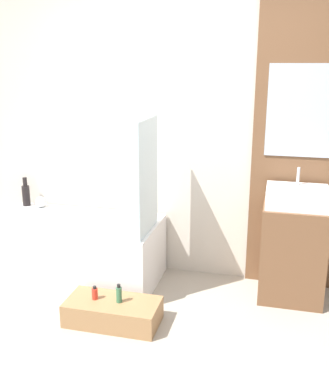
% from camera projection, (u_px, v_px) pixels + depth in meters
% --- Properties ---
extents(ground_plane, '(12.00, 12.00, 0.00)m').
position_uv_depth(ground_plane, '(134.00, 378.00, 2.75)').
color(ground_plane, '#A39989').
extents(wall_tiled_back, '(4.20, 0.06, 2.60)m').
position_uv_depth(wall_tiled_back, '(188.00, 131.00, 3.87)').
color(wall_tiled_back, beige).
rests_on(wall_tiled_back, ground_plane).
extents(wall_wood_accent, '(0.76, 0.04, 2.60)m').
position_uv_depth(wall_wood_accent, '(301.00, 134.00, 3.60)').
color(wall_wood_accent, brown).
rests_on(wall_wood_accent, ground_plane).
extents(bathtub, '(1.45, 0.75, 0.55)m').
position_uv_depth(bathtub, '(77.00, 250.00, 3.97)').
color(bathtub, white).
rests_on(bathtub, ground_plane).
extents(glass_shower_screen, '(0.01, 0.51, 0.91)m').
position_uv_depth(glass_shower_screen, '(148.00, 177.00, 3.51)').
color(glass_shower_screen, silver).
rests_on(glass_shower_screen, bathtub).
extents(wooden_step_bench, '(0.69, 0.34, 0.18)m').
position_uv_depth(wooden_step_bench, '(113.00, 312.00, 3.33)').
color(wooden_step_bench, '#997047').
rests_on(wooden_step_bench, ground_plane).
extents(vanity_cabinet, '(0.50, 0.45, 0.79)m').
position_uv_depth(vanity_cabinet, '(292.00, 252.00, 3.62)').
color(vanity_cabinet, brown).
rests_on(vanity_cabinet, ground_plane).
extents(sink, '(0.48, 0.38, 0.29)m').
position_uv_depth(sink, '(297.00, 197.00, 3.50)').
color(sink, white).
rests_on(sink, vanity_cabinet).
extents(vase_tall_dark, '(0.07, 0.07, 0.28)m').
position_uv_depth(vase_tall_dark, '(26.00, 194.00, 4.28)').
color(vase_tall_dark, black).
rests_on(vase_tall_dark, bathtub).
extents(vase_round_light, '(0.10, 0.10, 0.10)m').
position_uv_depth(vase_round_light, '(41.00, 202.00, 4.24)').
color(vase_round_light, silver).
rests_on(vase_round_light, bathtub).
extents(bottle_soap_primary, '(0.04, 0.04, 0.10)m').
position_uv_depth(bottle_soap_primary, '(95.00, 293.00, 3.32)').
color(bottle_soap_primary, red).
rests_on(bottle_soap_primary, wooden_step_bench).
extents(bottle_soap_secondary, '(0.04, 0.04, 0.14)m').
position_uv_depth(bottle_soap_secondary, '(119.00, 294.00, 3.27)').
color(bottle_soap_secondary, '#38704C').
rests_on(bottle_soap_secondary, wooden_step_bench).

